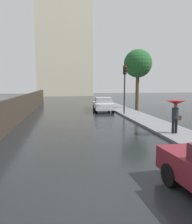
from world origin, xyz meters
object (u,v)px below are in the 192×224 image
pedestrian_with_umbrella_far (176,108)px  traffic_light (125,81)px  car_white_mid_road (103,104)px  street_tree_near (138,64)px

pedestrian_with_umbrella_far → traffic_light: 8.00m
car_white_mid_road → street_tree_near: street_tree_near is taller
car_white_mid_road → street_tree_near: (4.06, 1.26, 4.19)m
car_white_mid_road → street_tree_near: 5.96m
pedestrian_with_umbrella_far → street_tree_near: bearing=-103.1°
car_white_mid_road → traffic_light: 3.93m
pedestrian_with_umbrella_far → street_tree_near: 12.58m
car_white_mid_road → street_tree_near: size_ratio=0.60×
pedestrian_with_umbrella_far → street_tree_near: (2.16, 11.92, 3.39)m
traffic_light → street_tree_near: (2.65, 4.09, 1.84)m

